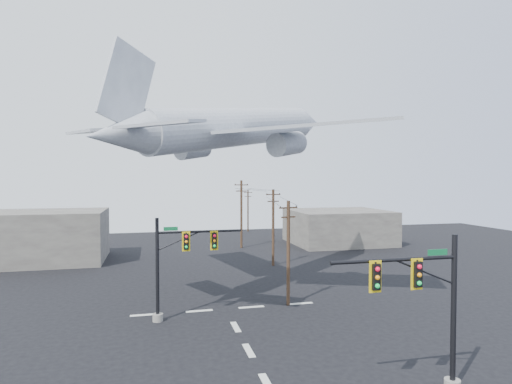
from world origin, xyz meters
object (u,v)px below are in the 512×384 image
object	(u,v)px
utility_pole_b	(273,226)
utility_pole_d	(248,210)
signal_mast_near	(429,310)
utility_pole_a	(288,251)
signal_mast_far	(176,266)
utility_pole_c	(241,213)
airliner	(238,128)

from	to	relation	value
utility_pole_b	utility_pole_d	distance (m)	30.66
signal_mast_near	utility_pole_a	size ratio (longest dim) A/B	0.90
signal_mast_far	utility_pole_a	size ratio (longest dim) A/B	0.88
utility_pole_d	utility_pole_a	bearing A→B (deg)	-92.54
signal_mast_near	utility_pole_c	distance (m)	42.08
signal_mast_near	signal_mast_far	bearing A→B (deg)	129.22
signal_mast_near	signal_mast_far	xyz separation A→B (m)	(-10.75, 13.18, -0.10)
signal_mast_far	utility_pole_a	bearing A→B (deg)	9.69
utility_pole_b	utility_pole_d	bearing A→B (deg)	74.92
utility_pole_a	utility_pole_b	distance (m)	14.99
signal_mast_far	airliner	bearing A→B (deg)	47.90
airliner	utility_pole_a	bearing A→B (deg)	-98.76
utility_pole_a	utility_pole_d	world-z (taller)	utility_pole_a
signal_mast_near	utility_pole_c	size ratio (longest dim) A/B	0.77
signal_mast_near	utility_pole_d	size ratio (longest dim) A/B	0.96
utility_pole_a	utility_pole_d	xyz separation A→B (m)	(6.79, 45.11, -0.24)
signal_mast_far	utility_pole_d	xyz separation A→B (m)	(15.51, 46.59, 0.21)
utility_pole_a	airliner	bearing A→B (deg)	107.39
signal_mast_near	utility_pole_a	bearing A→B (deg)	97.90
signal_mast_near	signal_mast_far	size ratio (longest dim) A/B	1.02
signal_mast_far	utility_pole_b	size ratio (longest dim) A/B	0.83
utility_pole_c	airliner	world-z (taller)	airliner
signal_mast_near	utility_pole_b	xyz separation A→B (m)	(0.92, 29.35, 0.59)
airliner	signal_mast_near	bearing A→B (deg)	-116.61
utility_pole_a	utility_pole_c	xyz separation A→B (m)	(1.90, 27.40, 0.73)
utility_pole_c	utility_pole_d	world-z (taller)	utility_pole_c
utility_pole_c	utility_pole_b	bearing A→B (deg)	-62.96
signal_mast_far	utility_pole_d	distance (m)	49.11
utility_pole_a	utility_pole_b	bearing A→B (deg)	63.50
signal_mast_far	utility_pole_d	world-z (taller)	utility_pole_d
utility_pole_b	utility_pole_c	world-z (taller)	utility_pole_c
utility_pole_b	utility_pole_d	xyz separation A→B (m)	(3.83, 30.42, -0.49)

